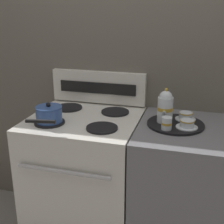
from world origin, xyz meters
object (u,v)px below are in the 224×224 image
(saucepan, at_px, (49,114))
(creamer_jug, at_px, (167,123))
(stove, at_px, (86,179))
(teapot, at_px, (165,107))
(teacup_left, at_px, (186,116))
(teacup_right, at_px, (187,124))
(serving_tray, at_px, (175,124))

(saucepan, height_order, creamer_jug, saucepan)
(stove, relative_size, teapot, 4.35)
(teacup_left, bearing_deg, teacup_right, -83.58)
(serving_tray, relative_size, teapot, 1.60)
(teapot, xyz_separation_m, creamer_jug, (0.02, -0.12, -0.06))
(teacup_left, bearing_deg, serving_tray, -124.41)
(teacup_left, height_order, teacup_right, same)
(teacup_left, xyz_separation_m, creamer_jug, (-0.10, -0.20, 0.01))
(creamer_jug, bearing_deg, stove, 170.70)
(stove, height_order, saucepan, saucepan)
(teapot, xyz_separation_m, teacup_left, (0.12, 0.08, -0.08))
(teapot, distance_m, teacup_left, 0.16)
(serving_tray, xyz_separation_m, teapot, (-0.07, 0.00, 0.11))
(saucepan, xyz_separation_m, creamer_jug, (0.71, 0.07, -0.01))
(stove, relative_size, saucepan, 3.47)
(saucepan, xyz_separation_m, teapot, (0.69, 0.18, 0.05))
(teacup_left, distance_m, creamer_jug, 0.22)
(serving_tray, distance_m, creamer_jug, 0.13)
(teacup_right, bearing_deg, creamer_jug, -152.59)
(teacup_right, height_order, creamer_jug, creamer_jug)
(teacup_right, bearing_deg, serving_tray, 140.59)
(saucepan, xyz_separation_m, teacup_right, (0.83, 0.13, -0.02))
(stove, distance_m, teacup_right, 0.83)
(saucepan, bearing_deg, serving_tray, 13.61)
(serving_tray, distance_m, teapot, 0.13)
(saucepan, relative_size, serving_tray, 0.78)
(creamer_jug, bearing_deg, teacup_right, 27.41)
(saucepan, distance_m, serving_tray, 0.78)
(teapot, bearing_deg, creamer_jug, -78.23)
(creamer_jug, bearing_deg, serving_tray, 69.34)
(saucepan, distance_m, teacup_left, 0.85)
(saucepan, height_order, teacup_right, saucepan)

